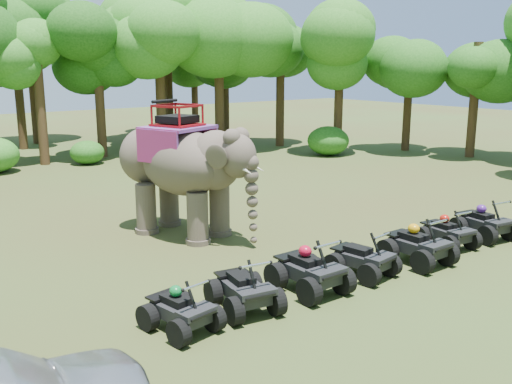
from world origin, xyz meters
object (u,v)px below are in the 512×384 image
atv_0 (180,304)px  atv_4 (418,240)px  atv_5 (448,228)px  atv_3 (363,253)px  elephant (181,169)px  atv_6 (485,218)px  atv_1 (244,283)px  atv_2 (310,264)px

atv_0 → atv_4: (7.15, -0.36, 0.09)m
atv_5 → atv_3: bearing=-172.1°
elephant → atv_4: (3.70, -6.29, -1.44)m
atv_3 → atv_6: (5.46, -0.05, 0.03)m
atv_5 → atv_4: bearing=-162.7°
atv_3 → atv_4: atv_4 is taller
elephant → atv_3: (1.81, -6.02, -1.50)m
atv_1 → atv_2: bearing=6.7°
atv_2 → atv_6: size_ratio=1.07×
atv_4 → atv_5: bearing=11.0°
atv_2 → atv_4: bearing=-5.0°
elephant → atv_1: 6.35m
atv_6 → atv_3: bearing=-172.3°
elephant → atv_2: elephant is taller
atv_1 → atv_6: atv_6 is taller
atv_2 → atv_1: bearing=177.2°
elephant → atv_2: bearing=-109.8°
atv_3 → atv_5: atv_3 is taller
atv_1 → atv_5: 7.39m
elephant → atv_6: bearing=-59.8°
atv_4 → atv_3: bearing=172.2°
elephant → atv_1: size_ratio=2.94×
atv_1 → atv_4: 5.55m
atv_3 → atv_6: size_ratio=0.95×
atv_6 → atv_0: bearing=-172.6°
atv_3 → atv_5: 3.75m
elephant → atv_4: elephant is taller
elephant → atv_2: size_ratio=2.72×
elephant → atv_3: 6.47m
atv_1 → atv_2: 1.86m
atv_1 → atv_6: size_ratio=0.99×
atv_5 → elephant: bearing=139.7°
atv_1 → atv_4: (5.53, -0.40, 0.04)m
atv_2 → atv_3: 1.79m
atv_1 → atv_4: atv_4 is taller
atv_2 → atv_5: atv_2 is taller
atv_0 → atv_4: atv_4 is taller
atv_1 → atv_5: atv_1 is taller
atv_2 → atv_4: size_ratio=1.02×
elephant → atv_0: size_ratio=3.22×
atv_3 → atv_6: 5.47m
elephant → atv_3: bearing=-93.2°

